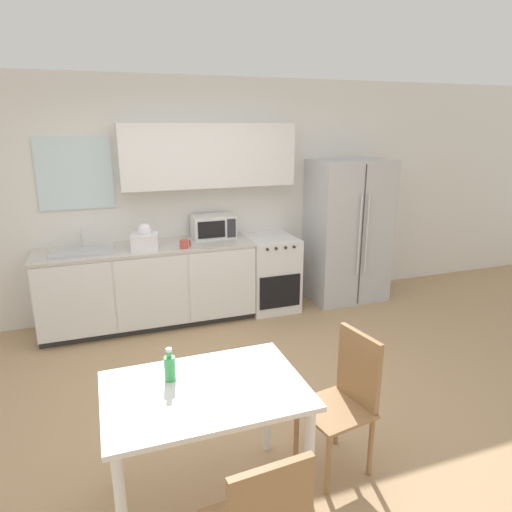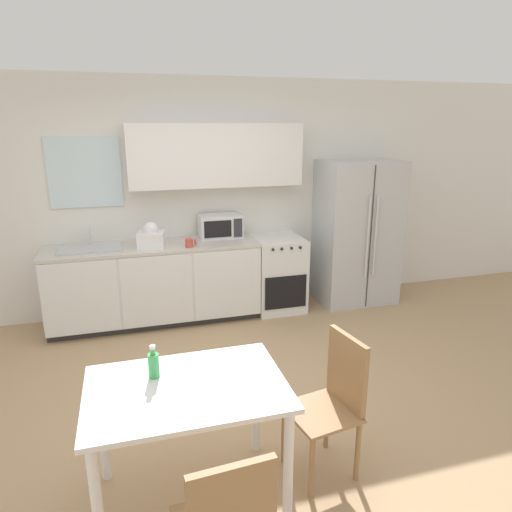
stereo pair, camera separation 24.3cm
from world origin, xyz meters
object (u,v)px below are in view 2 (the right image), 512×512
microwave (220,226)px  dining_chair_side (335,395)px  oven_range (277,273)px  refrigerator (357,232)px  dining_table (187,405)px  coffee_mug (190,243)px  drink_bottle (154,364)px

microwave → dining_chair_side: microwave is taller
oven_range → dining_chair_side: (-0.52, -2.69, 0.09)m
refrigerator → dining_table: bearing=-132.7°
coffee_mug → dining_table: coffee_mug is taller
oven_range → microwave: bearing=168.4°
oven_range → drink_bottle: size_ratio=4.44×
refrigerator → dining_table: size_ratio=1.59×
oven_range → microwave: size_ratio=1.82×
refrigerator → dining_chair_side: size_ratio=1.90×
drink_bottle → dining_chair_side: bearing=-6.5°
oven_range → dining_chair_side: size_ratio=0.95×
coffee_mug → dining_chair_side: 2.57m
microwave → coffee_mug: size_ratio=4.04×
microwave → drink_bottle: size_ratio=2.45×
coffee_mug → dining_table: bearing=-98.7°
refrigerator → dining_chair_side: refrigerator is taller
microwave → dining_table: bearing=-105.5°
refrigerator → dining_table: (-2.49, -2.71, -0.23)m
microwave → dining_chair_side: 2.88m
oven_range → refrigerator: 1.13m
dining_table → coffee_mug: bearing=81.3°
dining_table → dining_chair_side: size_ratio=1.20×
microwave → dining_chair_side: bearing=-87.1°
oven_range → refrigerator: (1.04, -0.01, 0.44)m
oven_range → dining_chair_side: bearing=-100.9°
drink_bottle → oven_range: bearing=57.8°
refrigerator → coffee_mug: (-2.11, -0.21, 0.07)m
refrigerator → oven_range: bearing=179.4°
microwave → drink_bottle: 2.87m
oven_range → microwave: (-0.66, 0.14, 0.60)m
dining_table → dining_chair_side: bearing=1.5°
dining_table → drink_bottle: bearing=137.8°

